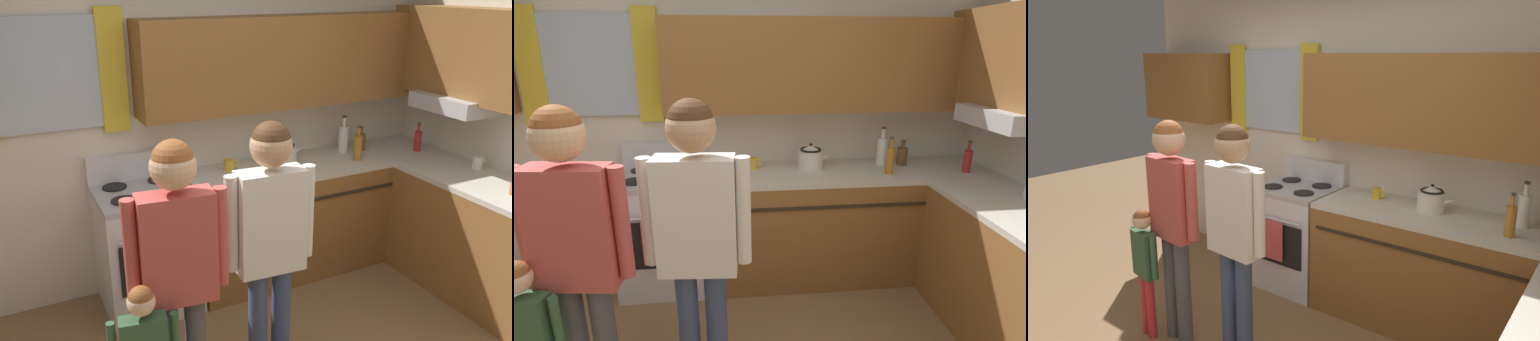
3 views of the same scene
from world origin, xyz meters
TOP-DOWN VIEW (x-y plane):
  - back_wall_unit at (0.08, 1.82)m, footprint 4.60×0.42m
  - kitchen_counter_run at (1.49, 1.18)m, footprint 2.23×1.95m
  - stove_oven at (-0.27, 1.54)m, footprint 0.65×0.67m
  - bottle_oil_amber at (1.46, 1.41)m, footprint 0.06×0.06m
  - bottle_milk_white at (1.49, 1.65)m, footprint 0.08×0.08m
  - mug_mustard_yellow at (0.43, 1.65)m, footprint 0.12×0.08m
  - stovetop_kettle at (0.88, 1.60)m, footprint 0.27×0.20m
  - adult_holding_child at (-0.44, 0.31)m, footprint 0.50×0.22m
  - adult_in_plaid at (0.09, 0.36)m, footprint 0.50×0.22m
  - small_child at (-0.65, 0.21)m, footprint 0.32×0.13m

SIDE VIEW (x-z plane):
  - kitchen_counter_run at x=1.49m, z-range 0.00..0.90m
  - stove_oven at x=-0.27m, z-range -0.08..1.02m
  - small_child at x=-0.65m, z-range 0.12..1.10m
  - mug_mustard_yellow at x=0.43m, z-range 0.90..0.99m
  - stovetop_kettle at x=0.88m, z-range 0.89..1.10m
  - bottle_oil_amber at x=1.46m, z-range 0.87..1.15m
  - adult_holding_child at x=-0.44m, z-range 0.21..1.81m
  - adult_in_plaid at x=0.09m, z-range 0.21..1.83m
  - bottle_milk_white at x=1.49m, z-range 0.86..1.18m
  - back_wall_unit at x=0.08m, z-range 0.15..2.75m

